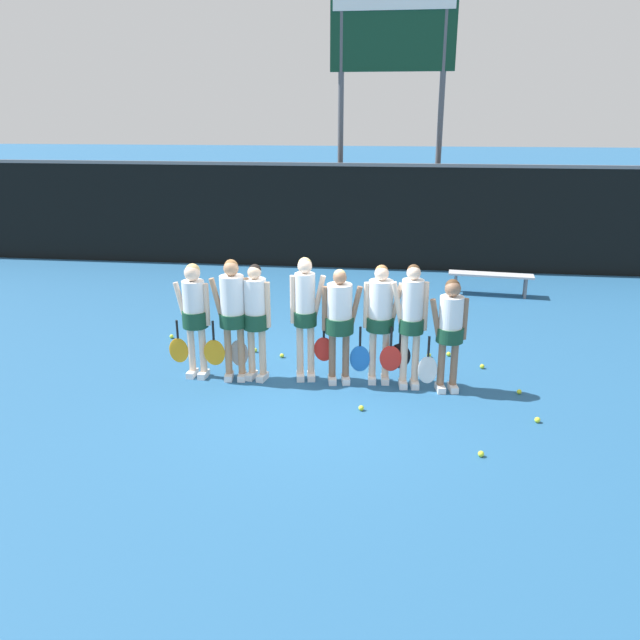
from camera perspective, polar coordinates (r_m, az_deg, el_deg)
The scene contains 22 objects.
ground_plane at distance 9.08m, azimuth 0.05°, elevation -5.60°, with size 140.00×140.00×0.00m, color #235684.
fence_windscreen at distance 15.51m, azimuth 3.39°, elevation 9.45°, with size 60.00×0.08×2.57m.
scoreboard at distance 16.43m, azimuth 6.60°, elevation 22.34°, with size 3.01×0.15×6.35m.
bench_courtside at distance 13.74m, azimuth 15.34°, elevation 3.84°, with size 1.78×0.54×0.47m.
player_0 at distance 9.08m, azimuth -11.43°, elevation 0.82°, with size 0.65×0.37×1.70m.
player_1 at distance 8.88m, azimuth -8.02°, elevation 0.95°, with size 0.68×0.40×1.78m.
player_2 at distance 8.87m, azimuth -5.94°, elevation 0.60°, with size 0.64×0.36×1.71m.
player_3 at distance 8.80m, azimuth -1.32°, elevation 0.97°, with size 0.61×0.34×1.80m.
player_4 at distance 8.71m, azimuth 1.83°, elevation 0.25°, with size 0.68×0.41×1.67m.
player_5 at distance 8.75m, azimuth 5.59°, elevation 0.51°, with size 0.68×0.39×1.72m.
player_6 at distance 8.64m, azimuth 8.33°, elevation 0.26°, with size 0.64×0.34×1.77m.
player_7 at distance 8.63m, azimuth 11.78°, elevation -0.59°, with size 0.64×0.37×1.60m.
tennis_ball_0 at distance 7.42m, azimuth 14.51°, elevation -11.76°, with size 0.07×0.07×0.07m, color #CCE033.
tennis_ball_1 at distance 10.19m, azimuth -5.97°, elevation -2.77°, with size 0.07×0.07×0.07m, color #CCE033.
tennis_ball_2 at distance 11.05m, azimuth -13.41°, elevation -1.47°, with size 0.07×0.07×0.07m, color #CCE033.
tennis_ball_3 at distance 9.82m, azimuth 14.61°, elevation -4.12°, with size 0.07×0.07×0.07m, color #CCE033.
tennis_ball_4 at distance 10.18m, azimuth 11.67°, elevation -3.06°, with size 0.07×0.07×0.07m, color #CCE033.
tennis_ball_5 at distance 10.08m, azimuth 9.93°, elevation -3.19°, with size 0.07×0.07×0.07m, color #CCE033.
tennis_ball_6 at distance 8.37m, azimuth 19.26°, elevation -8.62°, with size 0.07×0.07×0.07m, color #CCE033.
tennis_ball_7 at distance 9.10m, azimuth 17.75°, elevation -6.26°, with size 0.07×0.07×0.07m, color #CCE033.
tennis_ball_8 at distance 8.23m, azimuth 3.79°, elevation -8.03°, with size 0.07×0.07×0.07m, color #CCE033.
tennis_ball_9 at distance 9.93m, azimuth -3.50°, elevation -3.26°, with size 0.07×0.07×0.07m, color #CCE033.
Camera 1 is at (1.04, -8.23, 3.68)m, focal length 35.00 mm.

